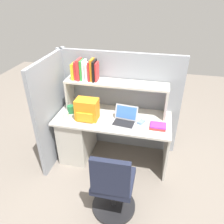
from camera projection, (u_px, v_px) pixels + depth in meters
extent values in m
plane|color=slate|center=(113.00, 157.00, 3.44)|extent=(8.00, 8.00, 0.00)
cube|color=beige|center=(113.00, 119.00, 3.08)|extent=(1.60, 0.70, 0.03)
cube|color=beige|center=(78.00, 134.00, 3.37)|extent=(0.40, 0.64, 0.70)
cube|color=beige|center=(166.00, 147.00, 3.12)|extent=(0.03, 0.64, 0.70)
cube|color=gray|center=(118.00, 102.00, 3.37)|extent=(1.84, 0.05, 1.55)
cube|color=gray|center=(54.00, 110.00, 3.17)|extent=(0.05, 1.06, 1.55)
cube|color=#BCB7AC|center=(70.00, 93.00, 3.27)|extent=(0.03, 0.28, 0.42)
cube|color=#BCB7AC|center=(166.00, 103.00, 3.00)|extent=(0.03, 0.28, 0.42)
cube|color=beige|center=(116.00, 83.00, 3.02)|extent=(1.44, 0.28, 0.03)
cube|color=yellow|center=(74.00, 71.00, 3.06)|extent=(0.04, 0.15, 0.23)
cube|color=red|center=(76.00, 70.00, 3.04)|extent=(0.03, 0.13, 0.26)
cube|color=red|center=(79.00, 69.00, 3.03)|extent=(0.04, 0.18, 0.29)
cube|color=green|center=(82.00, 70.00, 3.03)|extent=(0.03, 0.14, 0.27)
cube|color=white|center=(85.00, 70.00, 3.02)|extent=(0.03, 0.15, 0.27)
cube|color=white|center=(87.00, 72.00, 3.03)|extent=(0.04, 0.15, 0.24)
cube|color=red|center=(90.00, 71.00, 3.01)|extent=(0.02, 0.17, 0.27)
cube|color=orange|center=(92.00, 70.00, 3.00)|extent=(0.03, 0.15, 0.30)
cube|color=black|center=(95.00, 71.00, 2.99)|extent=(0.03, 0.18, 0.28)
cube|color=red|center=(97.00, 72.00, 2.99)|extent=(0.02, 0.14, 0.26)
cube|color=#B7BABF|center=(124.00, 124.00, 2.92)|extent=(0.33, 0.25, 0.02)
cube|color=black|center=(123.00, 123.00, 2.91)|extent=(0.29, 0.20, 0.00)
cube|color=#B7BABF|center=(126.00, 112.00, 2.96)|extent=(0.32, 0.11, 0.19)
cube|color=#3F72CC|center=(126.00, 113.00, 2.96)|extent=(0.28, 0.08, 0.16)
cube|color=orange|center=(87.00, 109.00, 2.98)|extent=(0.30, 0.20, 0.29)
cube|color=#FFA123|center=(85.00, 117.00, 2.93)|extent=(0.22, 0.04, 0.13)
cube|color=#7299C6|center=(141.00, 122.00, 2.94)|extent=(0.10, 0.12, 0.03)
cylinder|color=white|center=(66.00, 116.00, 3.03)|extent=(0.08, 0.08, 0.09)
cylinder|color=#26723F|center=(71.00, 109.00, 3.16)|extent=(0.10, 0.10, 0.11)
cube|color=red|center=(158.00, 126.00, 2.86)|extent=(0.20, 0.18, 0.03)
cube|color=purple|center=(158.00, 125.00, 2.84)|extent=(0.20, 0.14, 0.02)
cylinder|color=black|center=(114.00, 206.00, 2.68)|extent=(0.52, 0.52, 0.04)
cylinder|color=#262628|center=(114.00, 193.00, 2.56)|extent=(0.05, 0.05, 0.41)
cube|color=#1E2338|center=(114.00, 181.00, 2.46)|extent=(0.44, 0.44, 0.08)
cube|color=#1E2338|center=(110.00, 178.00, 2.16)|extent=(0.40, 0.07, 0.44)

